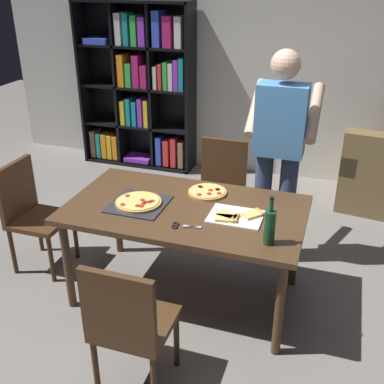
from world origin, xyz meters
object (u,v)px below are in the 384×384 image
Objects in this scene: chair_near_camera at (128,322)px; bookshelf at (141,88)px; dining_table at (185,216)px; second_pizza_plain at (208,192)px; pepperoni_pizza_on_tray at (139,203)px; wine_bottle at (270,226)px; kitchen_scissors at (181,226)px; chair_far_side at (220,184)px; chair_left_end at (31,209)px; person_serving_pizza at (279,147)px.

chair_near_camera is 0.46× the size of bookshelf.
dining_table is 5.80× the size of second_pizza_plain.
pepperoni_pizza_on_tray reaches higher than dining_table.
wine_bottle reaches higher than chair_near_camera.
second_pizza_plain is at bearing 86.09° from chair_near_camera.
wine_bottle is at bearing 46.33° from chair_near_camera.
kitchen_scissors is at bearing 177.60° from wine_bottle.
pepperoni_pizza_on_tray is at bearing -107.66° from chair_far_side.
chair_left_end is at bearing -169.31° from second_pizza_plain.
person_serving_pizza reaches higher than chair_near_camera.
dining_table is 1.85× the size of chair_far_side.
chair_left_end reaches higher than pepperoni_pizza_on_tray.
kitchen_scissors is at bearing -61.13° from bookshelf.
kitchen_scissors is at bearing -86.93° from chair_far_side.
bookshelf is (-1.39, 3.34, 0.45)m from chair_near_camera.
kitchen_scissors is at bearing -76.16° from dining_table.
chair_near_camera is 1.63m from chair_left_end.
dining_table is 8.46× the size of kitchen_scissors.
bookshelf is (-0.07, 2.38, 0.45)m from chair_left_end.
kitchen_scissors is at bearing -91.94° from second_pizza_plain.
person_serving_pizza is 0.69m from second_pizza_plain.
kitchen_scissors is (0.07, -1.23, 0.24)m from chair_far_side.
wine_bottle is (0.64, -0.29, 0.19)m from dining_table.
chair_near_camera is 1.84m from person_serving_pizza.
wine_bottle is (2.03, -2.67, -0.09)m from bookshelf.
bookshelf is 2.52m from person_serving_pizza.
chair_far_side is at bearing 96.88° from second_pizza_plain.
person_serving_pizza is (1.84, 0.74, 0.49)m from chair_left_end.
bookshelf is 3.35m from wine_bottle.
wine_bottle reaches higher than chair_left_end.
chair_far_side reaches higher than pepperoni_pizza_on_tray.
chair_left_end is 3.13× the size of second_pizza_plain.
chair_far_side is 1.11m from pepperoni_pizza_on_tray.
chair_near_camera is at bearing -67.36° from bookshelf.
dining_table is 0.97m from chair_far_side.
chair_near_camera reaches higher than dining_table.
second_pizza_plain is at bearing 10.69° from chair_left_end.
dining_table is at bearing 11.77° from pepperoni_pizza_on_tray.
chair_left_end is 0.51× the size of person_serving_pizza.
pepperoni_pizza_on_tray is at bearing 110.15° from chair_near_camera.
person_serving_pizza reaches higher than wine_bottle.
bookshelf reaches higher than dining_table.
bookshelf is 3.03m from kitchen_scissors.
dining_table is at bearing -90.00° from chair_far_side.
second_pizza_plain reaches higher than kitchen_scissors.
chair_near_camera is at bearing -90.00° from chair_far_side.
chair_left_end is 1.03m from pepperoni_pizza_on_tray.
bookshelf reaches higher than pepperoni_pizza_on_tray.
second_pizza_plain is (0.41, 0.33, -0.00)m from pepperoni_pizza_on_tray.
wine_bottle is (0.64, -1.25, 0.36)m from chair_far_side.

